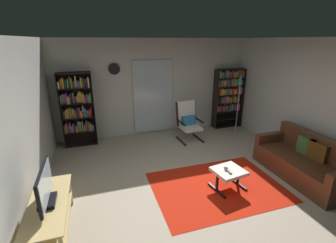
{
  "coord_description": "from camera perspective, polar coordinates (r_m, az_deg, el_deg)",
  "views": [
    {
      "loc": [
        -1.65,
        -3.38,
        2.54
      ],
      "look_at": [
        -0.17,
        1.19,
        0.88
      ],
      "focal_mm": 25.24,
      "sensor_mm": 36.0,
      "label": 1
    }
  ],
  "objects": [
    {
      "name": "floor_lamp_by_shelf",
      "position": [
        6.82,
        16.93,
        7.95
      ],
      "size": [
        0.22,
        0.22,
        1.68
      ],
      "color": "#A5A5AD",
      "rests_on": "ground"
    },
    {
      "name": "glass_door_panel",
      "position": [
        6.59,
        -3.6,
        5.94
      ],
      "size": [
        1.1,
        0.01,
        2.0
      ],
      "primitive_type": "cube",
      "color": "silver"
    },
    {
      "name": "tv_remote",
      "position": [
        4.32,
        14.54,
        -11.67
      ],
      "size": [
        0.05,
        0.15,
        0.02
      ],
      "primitive_type": "cube",
      "rotation": [
        0.0,
        0.0,
        -0.06
      ],
      "color": "black",
      "rests_on": "ottoman"
    },
    {
      "name": "tv_stand",
      "position": [
        3.73,
        -26.52,
        -19.16
      ],
      "size": [
        0.49,
        1.32,
        0.53
      ],
      "color": "tan",
      "rests_on": "ground"
    },
    {
      "name": "area_rug",
      "position": [
        4.57,
        11.76,
        -15.11
      ],
      "size": [
        2.31,
        1.68,
        0.01
      ],
      "primitive_type": "cube",
      "color": "red",
      "rests_on": "ground"
    },
    {
      "name": "wall_back",
      "position": [
        6.61,
        -3.14,
        8.22
      ],
      "size": [
        5.6,
        0.06,
        2.6
      ],
      "primitive_type": "cube",
      "color": "beige",
      "rests_on": "ground"
    },
    {
      "name": "wall_left",
      "position": [
        3.76,
        -32.96,
        -3.46
      ],
      "size": [
        0.06,
        6.0,
        2.6
      ],
      "primitive_type": "cube",
      "color": "beige",
      "rests_on": "ground"
    },
    {
      "name": "ground_plane",
      "position": [
        4.54,
        6.94,
        -15.12
      ],
      "size": [
        7.02,
        7.02,
        0.0
      ],
      "primitive_type": "plane",
      "color": "#B2A28C"
    },
    {
      "name": "television",
      "position": [
        3.49,
        -27.54,
        -13.98
      ],
      "size": [
        0.2,
        0.8,
        0.5
      ],
      "color": "black",
      "rests_on": "tv_stand"
    },
    {
      "name": "lounge_armchair",
      "position": [
        6.27,
        4.94,
        0.34
      ],
      "size": [
        0.6,
        0.68,
        1.02
      ],
      "color": "black",
      "rests_on": "ground"
    },
    {
      "name": "wall_right",
      "position": [
        5.65,
        33.35,
        3.19
      ],
      "size": [
        0.06,
        6.0,
        2.6
      ],
      "primitive_type": "cube",
      "color": "beige",
      "rests_on": "ground"
    },
    {
      "name": "bookshelf_near_sofa",
      "position": [
        7.32,
        14.31,
        6.55
      ],
      "size": [
        0.88,
        0.3,
        1.75
      ],
      "color": "black",
      "rests_on": "ground"
    },
    {
      "name": "ottoman",
      "position": [
        4.43,
        14.39,
        -11.96
      ],
      "size": [
        0.59,
        0.55,
        0.37
      ],
      "color": "white",
      "rests_on": "ground"
    },
    {
      "name": "leather_sofa",
      "position": [
        5.34,
        30.14,
        -8.52
      ],
      "size": [
        0.84,
        1.83,
        0.82
      ],
      "color": "#522E1C",
      "rests_on": "ground"
    },
    {
      "name": "cell_phone",
      "position": [
        4.39,
        13.91,
        -11.15
      ],
      "size": [
        0.11,
        0.16,
        0.01
      ],
      "primitive_type": "cube",
      "rotation": [
        0.0,
        0.0,
        -0.37
      ],
      "color": "black",
      "rests_on": "ottoman"
    },
    {
      "name": "wall_clock",
      "position": [
        6.27,
        -12.86,
        12.28
      ],
      "size": [
        0.29,
        0.03,
        0.29
      ],
      "color": "silver"
    },
    {
      "name": "bookshelf_near_tv",
      "position": [
        6.2,
        -21.04,
        3.15
      ],
      "size": [
        0.78,
        0.3,
        1.84
      ],
      "color": "black",
      "rests_on": "ground"
    }
  ]
}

